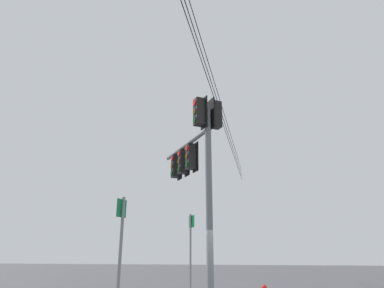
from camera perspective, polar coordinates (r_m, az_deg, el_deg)
name	(u,v)px	position (r m, az deg, el deg)	size (l,w,h in m)	color
signal_mast_assembly	(196,161)	(10.62, 0.74, -3.04)	(3.73, 2.38, 6.66)	slate
route_sign_primary	(120,255)	(7.23, -12.91, -18.90)	(0.36, 0.13, 3.11)	slate
route_sign_secondary	(191,249)	(11.72, -0.22, -18.47)	(0.33, 0.23, 3.17)	slate
overhead_wire_span	(213,86)	(12.11, 3.79, 10.33)	(28.05, 3.60, 1.52)	black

